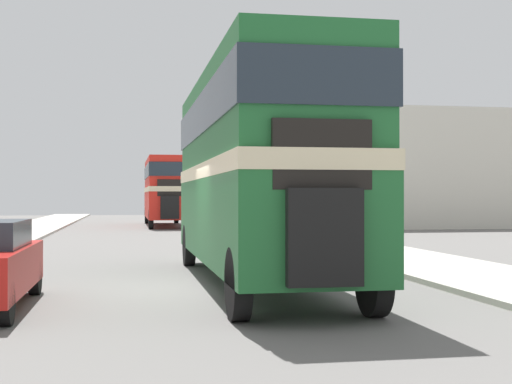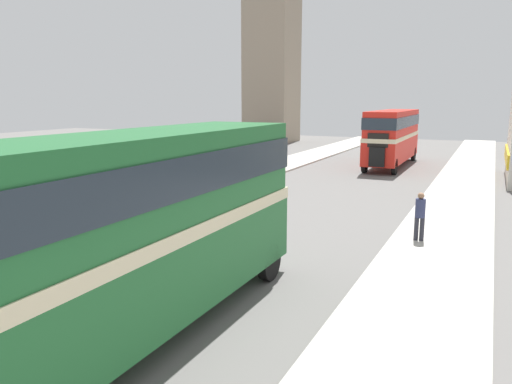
{
  "view_description": "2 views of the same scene",
  "coord_description": "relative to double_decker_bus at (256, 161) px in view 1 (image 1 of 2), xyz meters",
  "views": [
    {
      "loc": [
        -1.25,
        -14.59,
        1.89
      ],
      "look_at": [
        1.49,
        0.59,
        1.99
      ],
      "focal_mm": 50.0,
      "sensor_mm": 36.0,
      "label": 1
    },
    {
      "loc": [
        8.15,
        -7.7,
        5.19
      ],
      "look_at": [
        0.0,
        9.49,
        1.62
      ],
      "focal_mm": 35.0,
      "sensor_mm": 36.0,
      "label": 2
    }
  ],
  "objects": [
    {
      "name": "ground_plane",
      "position": [
        -1.49,
        -0.57,
        -2.67
      ],
      "size": [
        120.0,
        120.0,
        0.0
      ],
      "primitive_type": "plane",
      "color": "slate"
    },
    {
      "name": "bus_distant",
      "position": [
        -0.37,
        31.23,
        -0.11
      ],
      "size": [
        2.37,
        11.06,
        4.31
      ],
      "color": "red",
      "rests_on": "ground_plane"
    },
    {
      "name": "pedestrian_walking",
      "position": [
        4.5,
        10.09,
        -1.56
      ],
      "size": [
        0.36,
        0.36,
        1.77
      ],
      "color": "#282833",
      "rests_on": "sidewalk_right"
    },
    {
      "name": "sidewalk_right",
      "position": [
        5.26,
        -0.57,
        -2.61
      ],
      "size": [
        3.5,
        120.0,
        0.12
      ],
      "color": "#B7B2A8",
      "rests_on": "ground_plane"
    },
    {
      "name": "shop_building_block",
      "position": [
        18.45,
        27.63,
        0.89
      ],
      "size": [
        21.76,
        8.79,
        7.13
      ],
      "color": "beige",
      "rests_on": "ground_plane"
    },
    {
      "name": "double_decker_bus",
      "position": [
        0.0,
        0.0,
        0.0
      ],
      "size": [
        2.47,
        10.96,
        4.5
      ],
      "color": "#1E602D",
      "rests_on": "ground_plane"
    }
  ]
}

